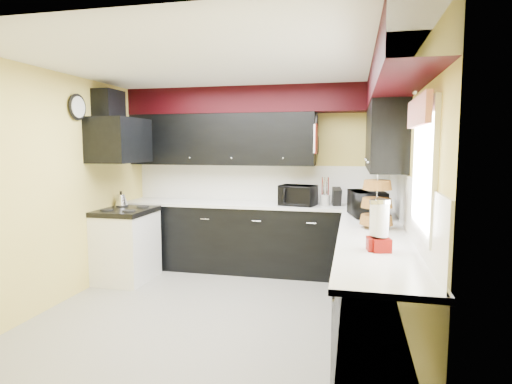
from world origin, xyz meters
TOP-DOWN VIEW (x-y plane):
  - ground at (0.00, 0.00)m, footprint 3.60×3.60m
  - wall_back at (0.00, 1.80)m, footprint 3.60×0.06m
  - wall_right at (1.80, 0.00)m, footprint 0.06×3.60m
  - wall_left at (-1.80, 0.00)m, footprint 0.06×3.60m
  - ceiling at (0.00, 0.00)m, footprint 3.60×3.60m
  - cab_back at (0.00, 1.50)m, footprint 3.60×0.60m
  - cab_right at (1.50, -0.30)m, footprint 0.60×3.00m
  - counter_back at (0.00, 1.50)m, footprint 3.62×0.64m
  - counter_right at (1.50, -0.30)m, footprint 0.64×3.02m
  - splash_back at (0.00, 1.79)m, footprint 3.60×0.02m
  - splash_right at (1.79, 0.00)m, footprint 0.02×3.60m
  - upper_back at (-0.50, 1.62)m, footprint 2.60×0.35m
  - upper_right at (1.62, 0.90)m, footprint 0.35×1.80m
  - soffit_back at (0.00, 1.62)m, footprint 3.60×0.36m
  - soffit_right at (1.62, -0.18)m, footprint 0.36×3.24m
  - stove at (-1.50, 0.75)m, footprint 0.60×0.75m
  - cooktop at (-1.50, 0.75)m, footprint 0.62×0.77m
  - hood at (-1.55, 0.75)m, footprint 0.50×0.78m
  - hood_duct at (-1.68, 0.75)m, footprint 0.24×0.40m
  - window at (1.79, -0.90)m, footprint 0.03×0.86m
  - valance at (1.73, -0.90)m, footprint 0.04×0.88m
  - pan_top at (0.82, 1.55)m, footprint 0.03×0.22m
  - pan_mid at (0.82, 1.42)m, footprint 0.03×0.28m
  - pan_low at (0.82, 1.68)m, footprint 0.03×0.24m
  - cut_board at (0.83, 1.30)m, footprint 0.03×0.26m
  - baskets at (1.52, 0.05)m, footprint 0.27×0.27m
  - clock at (-1.77, 0.25)m, footprint 0.03×0.30m
  - deco_plate at (1.77, -0.35)m, footprint 0.03×0.24m
  - toaster_oven at (0.60, 1.43)m, footprint 0.52×0.46m
  - microwave at (1.46, 0.71)m, footprint 0.45×0.57m
  - utensil_crock at (0.95, 1.50)m, footprint 0.15×0.15m
  - knife_block at (1.10, 1.49)m, footprint 0.13×0.16m
  - kettle at (-1.68, 0.96)m, footprint 0.18×0.18m
  - dispenser_a at (1.47, -0.86)m, footprint 0.14×0.14m
  - dispenser_b at (1.51, -0.88)m, footprint 0.15×0.15m

SIDE VIEW (x-z plane):
  - ground at x=0.00m, z-range 0.00..0.00m
  - stove at x=-1.50m, z-range 0.00..0.86m
  - cab_back at x=0.00m, z-range 0.00..0.90m
  - cab_right at x=1.50m, z-range 0.00..0.90m
  - cooktop at x=-1.50m, z-range 0.86..0.92m
  - counter_back at x=0.00m, z-range 0.90..0.94m
  - counter_right at x=1.50m, z-range 0.90..0.94m
  - kettle at x=-1.68m, z-range 0.92..1.08m
  - utensil_crock at x=0.95m, z-range 0.94..1.08m
  - knife_block at x=1.10m, z-range 0.94..1.17m
  - toaster_oven at x=0.60m, z-range 0.94..1.20m
  - microwave at x=1.46m, z-range 0.94..1.22m
  - dispenser_a at x=1.47m, z-range 0.94..1.28m
  - dispenser_b at x=1.51m, z-range 0.94..1.29m
  - baskets at x=1.52m, z-range 0.93..1.43m
  - splash_back at x=0.00m, z-range 0.94..1.44m
  - splash_right at x=1.79m, z-range 0.94..1.44m
  - wall_back at x=0.00m, z-range 0.00..2.50m
  - wall_right at x=1.80m, z-range 0.00..2.50m
  - wall_left at x=-1.80m, z-range 0.00..2.50m
  - window at x=1.79m, z-range 1.07..2.03m
  - pan_low at x=0.82m, z-range 1.51..1.93m
  - pan_mid at x=0.82m, z-range 1.52..1.98m
  - hood at x=-1.55m, z-range 1.50..2.06m
  - upper_back at x=-0.50m, z-range 1.45..2.15m
  - upper_right at x=1.62m, z-range 1.45..2.15m
  - cut_board at x=0.83m, z-range 1.62..1.98m
  - valance at x=1.73m, z-range 1.85..2.05m
  - pan_top at x=0.82m, z-range 1.80..2.20m
  - clock at x=-1.77m, z-range 2.00..2.30m
  - hood_duct at x=-1.68m, z-range 2.00..2.40m
  - deco_plate at x=1.77m, z-range 2.13..2.37m
  - soffit_back at x=0.00m, z-range 2.15..2.50m
  - soffit_right at x=1.62m, z-range 2.15..2.50m
  - ceiling at x=0.00m, z-range 2.47..2.53m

